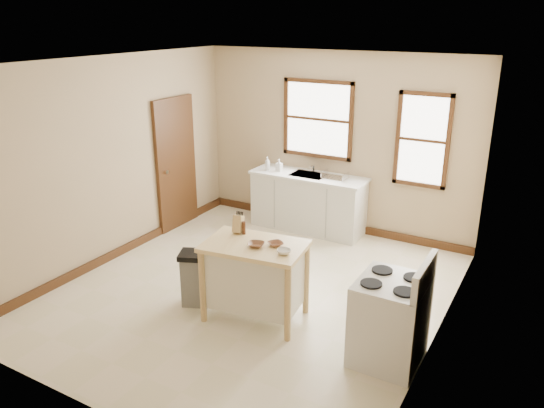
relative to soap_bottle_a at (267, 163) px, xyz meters
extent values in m
plane|color=beige|center=(1.00, -2.11, -1.03)|extent=(5.00, 5.00, 0.00)
plane|color=white|center=(1.00, -2.11, 1.77)|extent=(5.00, 5.00, 0.00)
cube|color=tan|center=(1.00, 0.39, 0.37)|extent=(4.50, 0.04, 2.80)
cube|color=tan|center=(-1.25, -2.11, 0.37)|extent=(0.04, 5.00, 2.80)
cube|color=tan|center=(3.25, -2.11, 0.37)|extent=(0.04, 5.00, 2.80)
cube|color=#3D2310|center=(-1.21, -0.81, 0.02)|extent=(0.06, 0.90, 2.10)
cube|color=#3D2310|center=(1.00, 0.36, -0.97)|extent=(4.50, 0.04, 0.12)
cube|color=#3D2310|center=(-1.22, -2.11, -0.97)|extent=(0.04, 5.00, 0.12)
cylinder|color=silver|center=(0.70, 0.27, 0.00)|extent=(0.03, 0.03, 0.22)
imported|color=#B2B2B2|center=(0.00, 0.00, 0.00)|extent=(0.09, 0.09, 0.22)
imported|color=#B2B2B2|center=(0.19, 0.04, -0.01)|extent=(0.09, 0.09, 0.19)
cylinder|color=#452312|center=(1.09, -2.41, -0.04)|extent=(0.06, 0.06, 0.15)
imported|color=brown|center=(1.40, -2.64, -0.09)|extent=(0.22, 0.22, 0.04)
imported|color=brown|center=(1.57, -2.52, -0.10)|extent=(0.23, 0.23, 0.04)
imported|color=silver|center=(1.74, -2.66, -0.09)|extent=(0.16, 0.16, 0.05)
camera|label=1|loc=(4.15, -7.13, 2.26)|focal=35.00mm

